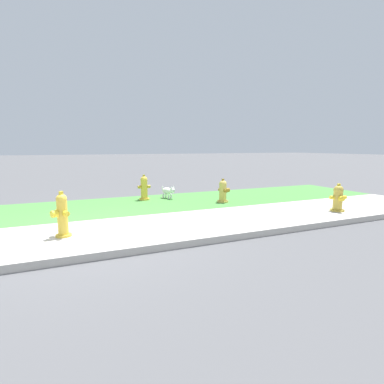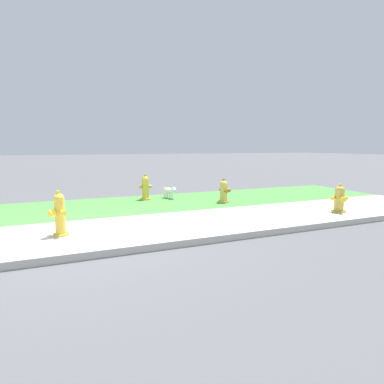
{
  "view_description": "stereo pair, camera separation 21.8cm",
  "coord_description": "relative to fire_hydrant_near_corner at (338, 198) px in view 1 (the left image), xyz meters",
  "views": [
    {
      "loc": [
        -0.41,
        -5.43,
        1.56
      ],
      "look_at": [
        2.66,
        1.59,
        0.4
      ],
      "focal_mm": 28.0,
      "sensor_mm": 36.0,
      "label": 1
    },
    {
      "loc": [
        -0.21,
        -5.51,
        1.56
      ],
      "look_at": [
        2.66,
        1.59,
        0.4
      ],
      "focal_mm": 28.0,
      "sensor_mm": 36.0,
      "label": 2
    }
  ],
  "objects": [
    {
      "name": "street_curb",
      "position": [
        -5.7,
        -0.92,
        -0.26
      ],
      "size": [
        18.0,
        0.16,
        0.12
      ],
      "primitive_type": "cube",
      "color": "#BCB7AD",
      "rests_on": "ground"
    },
    {
      "name": "fire_hydrant_across_street",
      "position": [
        -6.14,
        0.4,
        0.07
      ],
      "size": [
        0.33,
        0.36,
        0.8
      ],
      "rotation": [
        0.0,
        0.0,
        2.04
      ],
      "color": "gold",
      "rests_on": "ground"
    },
    {
      "name": "fire_hydrant_at_driveway",
      "position": [
        -3.9,
        3.45,
        0.04
      ],
      "size": [
        0.38,
        0.35,
        0.75
      ],
      "rotation": [
        0.0,
        0.0,
        0.05
      ],
      "color": "gold",
      "rests_on": "ground"
    },
    {
      "name": "small_white_dog",
      "position": [
        -3.17,
        3.4,
        -0.09
      ],
      "size": [
        0.33,
        0.52,
        0.41
      ],
      "rotation": [
        0.0,
        0.0,
        5.1
      ],
      "color": "white",
      "rests_on": "ground"
    },
    {
      "name": "fire_hydrant_far_end",
      "position": [
        -1.95,
        2.19,
        -0.01
      ],
      "size": [
        0.36,
        0.39,
        0.67
      ],
      "rotation": [
        0.0,
        0.0,
        4.73
      ],
      "color": "gold",
      "rests_on": "ground"
    },
    {
      "name": "sidewalk_pavement",
      "position": [
        -5.7,
        0.3,
        -0.32
      ],
      "size": [
        18.0,
        2.29,
        0.01
      ],
      "primitive_type": "cube",
      "color": "#BCB7AD",
      "rests_on": "ground"
    },
    {
      "name": "grass_verge",
      "position": [
        -5.7,
        2.82,
        -0.32
      ],
      "size": [
        18.0,
        2.75,
        0.01
      ],
      "primitive_type": "cube",
      "color": "#47893D",
      "rests_on": "ground"
    },
    {
      "name": "ground_plane",
      "position": [
        -5.7,
        0.3,
        -0.32
      ],
      "size": [
        120.0,
        120.0,
        0.0
      ],
      "primitive_type": "plane",
      "color": "#515154"
    },
    {
      "name": "fire_hydrant_near_corner",
      "position": [
        0.0,
        0.0,
        0.0
      ],
      "size": [
        0.4,
        0.38,
        0.68
      ],
      "rotation": [
        0.0,
        0.0,
        2.79
      ],
      "color": "gold",
      "rests_on": "ground"
    }
  ]
}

